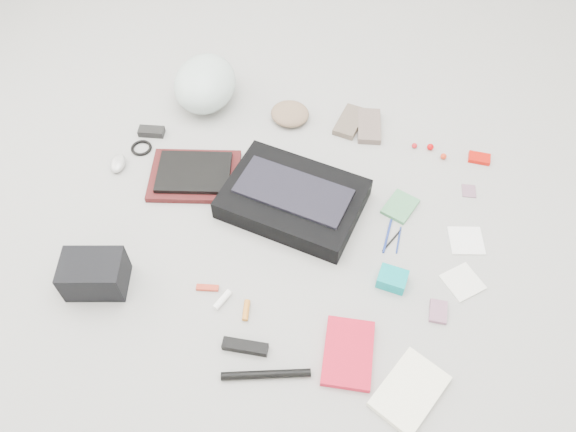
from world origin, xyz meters
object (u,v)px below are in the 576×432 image
(laptop, at_px, (194,172))
(messenger_bag, at_px, (293,199))
(camera_bag, at_px, (94,274))
(bike_helmet, at_px, (205,83))
(book_red, at_px, (348,353))
(accordion_wallet, at_px, (392,279))

(laptop, bearing_deg, messenger_bag, -18.19)
(messenger_bag, relative_size, camera_bag, 2.45)
(laptop, bearing_deg, bike_helmet, 90.13)
(book_red, distance_m, accordion_wallet, 0.32)
(messenger_bag, height_order, book_red, messenger_bag)
(laptop, relative_size, camera_bag, 1.39)
(messenger_bag, relative_size, accordion_wallet, 5.19)
(accordion_wallet, bearing_deg, messenger_bag, 155.88)
(messenger_bag, bearing_deg, camera_bag, -128.46)
(laptop, distance_m, accordion_wallet, 0.89)
(messenger_bag, distance_m, accordion_wallet, 0.49)
(laptop, xyz_separation_m, book_red, (0.79, -0.53, -0.02))
(messenger_bag, height_order, bike_helmet, bike_helmet)
(messenger_bag, xyz_separation_m, book_red, (0.37, -0.52, -0.03))
(bike_helmet, relative_size, accordion_wallet, 3.39)
(laptop, height_order, camera_bag, camera_bag)
(laptop, relative_size, book_red, 1.23)
(camera_bag, xyz_separation_m, book_red, (0.91, 0.04, -0.06))
(bike_helmet, distance_m, camera_bag, 1.00)
(book_red, bearing_deg, laptop, 135.98)
(laptop, relative_size, bike_helmet, 0.87)
(laptop, xyz_separation_m, camera_bag, (-0.11, -0.56, 0.03))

